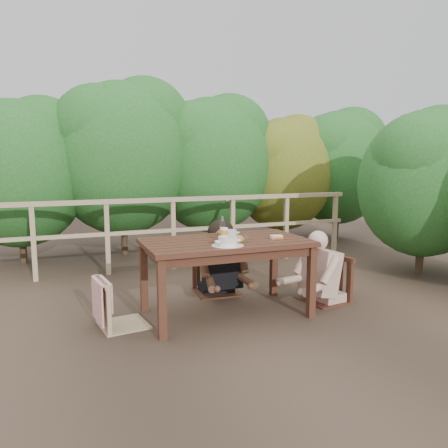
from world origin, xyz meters
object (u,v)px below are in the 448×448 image
object	(u,v)px
chair_far	(217,251)
woman	(216,236)
table	(226,278)
bread_roll	(238,240)
chair_left	(122,280)
beer_glass	(224,235)
butter_tub	(277,238)
bottle	(222,228)
chair_right	(325,259)
soup_near	(228,242)
diner_right	(328,243)
tumbler	(244,240)
soup_far	(230,234)

from	to	relation	value
chair_far	woman	bearing A→B (deg)	92.44
table	bread_roll	world-z (taller)	bread_roll
table	chair_left	distance (m)	1.00
beer_glass	butter_tub	xyz separation A→B (m)	(0.54, -0.06, -0.05)
bottle	butter_tub	world-z (taller)	bottle
table	chair_right	xyz separation A→B (m)	(1.15, -0.00, 0.09)
table	soup_near	bearing A→B (deg)	-108.17
table	woman	size ratio (longest dim) A/B	1.20
beer_glass	diner_right	bearing A→B (deg)	2.11
diner_right	chair_far	bearing A→B (deg)	47.14
beer_glass	tumbler	distance (m)	0.20
diner_right	chair_right	bearing A→B (deg)	82.09
bread_roll	beer_glass	bearing A→B (deg)	133.87
chair_far	bread_roll	bearing A→B (deg)	-94.81
diner_right	soup_far	distance (m)	1.08
chair_right	table	bearing A→B (deg)	-98.09
chair_left	soup_far	distance (m)	1.17
table	butter_tub	size ratio (longest dim) A/B	14.05
soup_far	chair_right	bearing A→B (deg)	-10.30
chair_right	chair_far	bearing A→B (deg)	-133.67
soup_near	tumbler	world-z (taller)	soup_near
woman	soup_near	world-z (taller)	woman
tumbler	chair_far	bearing A→B (deg)	86.82
table	tumbler	bearing A→B (deg)	-55.10
chair_left	butter_tub	world-z (taller)	chair_left
chair_left	beer_glass	bearing A→B (deg)	-104.69
woman	butter_tub	distance (m)	0.90
soup_far	beer_glass	xyz separation A→B (m)	(-0.16, -0.23, 0.03)
table	soup_far	world-z (taller)	soup_far
chair_left	diner_right	world-z (taller)	diner_right
table	beer_glass	xyz separation A→B (m)	(-0.04, -0.05, 0.44)
diner_right	tumbler	xyz separation A→B (m)	(-1.06, -0.17, 0.13)
soup_far	butter_tub	size ratio (longest dim) A/B	2.11
beer_glass	chair_far	bearing A→B (deg)	74.53
table	woman	world-z (taller)	woman
diner_right	soup_far	size ratio (longest dim) A/B	5.40
chair_right	bread_roll	distance (m)	1.14
bottle	butter_tub	size ratio (longest dim) A/B	2.06
beer_glass	tumbler	bearing A→B (deg)	-37.67
bottle	bread_roll	bearing A→B (deg)	-79.86
woman	diner_right	distance (m)	1.24
soup_far	beer_glass	size ratio (longest dim) A/B	1.65
bottle	woman	bearing A→B (deg)	75.34
table	tumbler	xyz separation A→B (m)	(0.12, -0.17, 0.40)
soup_near	diner_right	bearing A→B (deg)	11.58
chair_far	tumbler	size ratio (longest dim) A/B	13.88
woman	beer_glass	bearing A→B (deg)	77.35
diner_right	bread_roll	world-z (taller)	diner_right
soup_near	soup_far	bearing A→B (deg)	65.49
butter_tub	beer_glass	bearing A→B (deg)	-179.06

